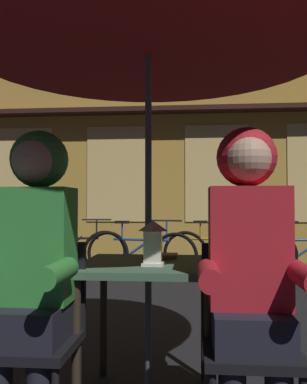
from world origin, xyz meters
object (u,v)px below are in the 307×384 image
cafe_table (148,281)px  chair_left (36,327)px  patio_umbrella (148,22)px  lantern (153,242)px  bicycle_third (140,253)px  person_right_hooded (250,253)px  chair_right (248,333)px  bicycle_second (70,251)px  bicycle_fourth (220,253)px  person_left_hooded (32,250)px  book (160,256)px

cafe_table → chair_left: chair_left is taller
patio_umbrella → lantern: bearing=-72.2°
lantern → bicycle_third: 3.90m
cafe_table → lantern: (0.04, -0.11, 0.22)m
patio_umbrella → person_right_hooded: bearing=-41.6°
chair_left → chair_right: same height
person_right_hooded → bicycle_second: (-2.06, 4.31, -0.50)m
cafe_table → bicycle_fourth: size_ratio=0.44×
patio_umbrella → person_left_hooded: patio_umbrella is taller
person_left_hooded → book: 0.82m
chair_left → chair_right: size_ratio=1.00×
person_left_hooded → bicycle_second: size_ratio=0.84×
lantern → person_right_hooded: bearing=-35.4°
chair_left → person_right_hooded: (0.96, -0.06, 0.36)m
chair_right → bicycle_third: 4.21m
chair_right → bicycle_third: (-0.98, 4.09, -0.14)m
chair_right → person_left_hooded: bearing=-176.6°
cafe_table → chair_right: 0.62m
bicycle_third → book: bicycle_third is taller
patio_umbrella → person_left_hooded: (-0.48, -0.43, -1.21)m
person_right_hooded → book: size_ratio=7.00×
cafe_table → bicycle_third: bearing=97.6°
patio_umbrella → bicycle_second: patio_umbrella is taller
patio_umbrella → person_right_hooded: 1.37m
person_left_hooded → book: bearing=49.3°
chair_left → chair_right: bearing=0.0°
chair_left → bicycle_second: (-1.10, 4.25, -0.14)m
lantern → book: 0.32m
chair_left → bicycle_third: bearing=90.2°
book → chair_left: bearing=-133.7°
book → bicycle_fourth: bearing=80.7°
person_left_hooded → bicycle_fourth: bearing=75.4°
person_left_hooded → chair_right: bearing=3.4°
chair_left → person_left_hooded: bearing=-90.0°
bicycle_second → cafe_table: bearing=-67.9°
person_left_hooded → patio_umbrella: bearing=41.6°
cafe_table → bicycle_third: size_ratio=0.45×
chair_right → cafe_table: bearing=142.5°
patio_umbrella → chair_left: bearing=-142.5°
patio_umbrella → chair_left: 1.68m
lantern → chair_left: 0.69m
patio_umbrella → chair_left: (-0.48, -0.37, -1.57)m
person_right_hooded → bicycle_fourth: (0.17, 4.35, -0.50)m
chair_right → book: bearing=127.4°
lantern → person_left_hooded: size_ratio=0.17×
patio_umbrella → bicycle_third: patio_umbrella is taller
chair_right → bicycle_fourth: 4.30m
lantern → bicycle_second: lantern is taller
person_right_hooded → bicycle_second: person_right_hooded is taller
chair_left → bicycle_fourth: bearing=75.2°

